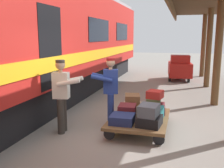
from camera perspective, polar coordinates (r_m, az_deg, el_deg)
ground_plane at (r=6.19m, az=3.16°, el=-10.49°), size 60.00×60.00×0.00m
luggage_cart at (r=6.23m, az=6.12°, el=-7.75°), size 1.34×1.91×0.32m
suitcase_maroon_trunk at (r=6.23m, az=3.41°, el=-5.92°), size 0.44×0.50×0.28m
suitcase_navy_fabric at (r=5.75m, az=2.30°, el=-7.79°), size 0.53×0.53×0.19m
suitcase_burgundy_valise at (r=6.65m, az=9.45°, el=-5.34°), size 0.57×0.64×0.20m
suitcase_teal_softside at (r=6.14m, az=8.94°, el=-6.29°), size 0.54×0.51×0.28m
suitcase_black_hardshell at (r=5.65m, az=8.32°, el=-8.13°), size 0.55×0.58×0.21m
suitcase_cream_canvas at (r=6.74m, az=4.34°, el=-5.14°), size 0.49×0.64×0.17m
suitcase_slate_roller at (r=5.59m, az=8.22°, el=-5.85°), size 0.45×0.54×0.25m
suitcase_olive_duffel at (r=6.60m, az=9.21°, el=-3.79°), size 0.39×0.41×0.17m
suitcase_red_plastic at (r=6.55m, az=9.56°, el=-2.29°), size 0.43×0.45×0.19m
suitcase_brown_leather at (r=6.70m, az=4.55°, el=-3.40°), size 0.47×0.54×0.24m
porter_in_overalls at (r=6.39m, az=-0.48°, el=-1.15°), size 0.73×0.54×1.70m
porter_by_door at (r=5.99m, az=-11.05°, el=-2.14°), size 0.71×0.50×1.70m
baggage_tug at (r=13.55m, az=14.86°, el=3.47°), size 1.26×1.80×1.30m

